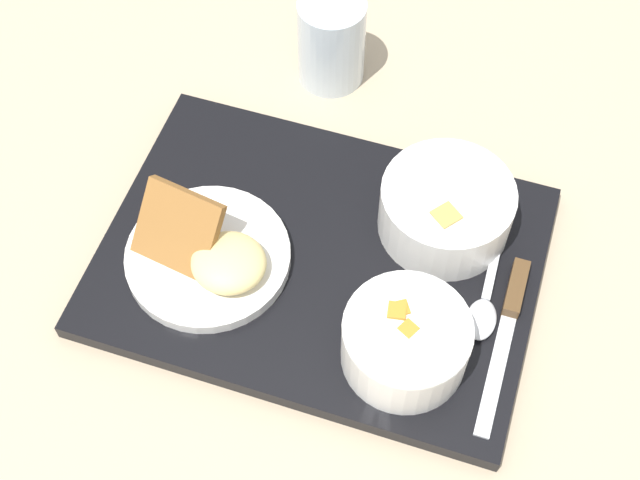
% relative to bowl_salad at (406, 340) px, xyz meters
% --- Properties ---
extents(ground_plane, '(4.00, 4.00, 0.00)m').
position_rel_bowl_salad_xyz_m(ground_plane, '(0.11, -0.09, -0.05)').
color(ground_plane, tan).
extents(serving_tray, '(0.46, 0.35, 0.02)m').
position_rel_bowl_salad_xyz_m(serving_tray, '(0.11, -0.09, -0.04)').
color(serving_tray, black).
rests_on(serving_tray, ground_plane).
extents(bowl_salad, '(0.12, 0.12, 0.07)m').
position_rel_bowl_salad_xyz_m(bowl_salad, '(0.00, 0.00, 0.00)').
color(bowl_salad, white).
rests_on(bowl_salad, serving_tray).
extents(bowl_soup, '(0.14, 0.14, 0.06)m').
position_rel_bowl_salad_xyz_m(bowl_soup, '(-0.01, -0.16, 0.00)').
color(bowl_soup, white).
rests_on(bowl_soup, serving_tray).
extents(plate_main, '(0.17, 0.17, 0.08)m').
position_rel_bowl_salad_xyz_m(plate_main, '(0.21, -0.05, -0.02)').
color(plate_main, white).
rests_on(plate_main, serving_tray).
extents(knife, '(0.02, 0.19, 0.02)m').
position_rel_bowl_salad_xyz_m(knife, '(-0.09, -0.07, -0.03)').
color(knife, silver).
rests_on(knife, serving_tray).
extents(spoon, '(0.03, 0.13, 0.01)m').
position_rel_bowl_salad_xyz_m(spoon, '(-0.07, -0.07, -0.03)').
color(spoon, silver).
rests_on(spoon, serving_tray).
extents(glass_water, '(0.08, 0.08, 0.11)m').
position_rel_bowl_salad_xyz_m(glass_water, '(0.17, -0.35, -0.00)').
color(glass_water, silver).
rests_on(glass_water, ground_plane).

